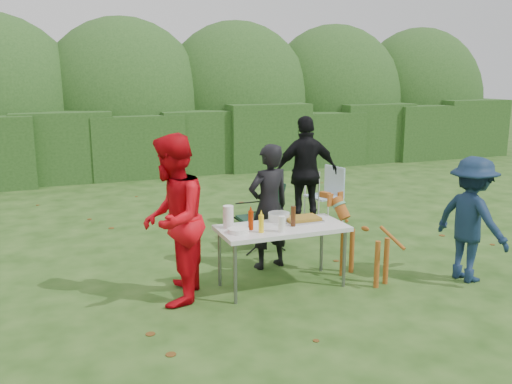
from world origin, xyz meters
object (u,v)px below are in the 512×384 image
object	(u,v)px
beer_bottle	(293,216)
paper_towel_roll	(228,217)
ketchup_bottle	(251,220)
camping_chair	(259,215)
person_black_puffy	(306,173)
mustard_bottle	(261,224)
person_red_jacket	(173,220)
dog	(365,241)
folding_table	(282,231)
person_cook	(269,207)
lawn_chair	(324,194)
child	(471,219)

from	to	relation	value
beer_bottle	paper_towel_roll	distance (m)	0.75
ketchup_bottle	camping_chair	bearing A→B (deg)	64.83
person_black_puffy	mustard_bottle	xyz separation A→B (m)	(-1.73, -2.33, -0.08)
mustard_bottle	person_red_jacket	bearing A→B (deg)	168.28
ketchup_bottle	paper_towel_roll	distance (m)	0.27
dog	folding_table	bearing A→B (deg)	60.33
person_cook	person_black_puffy	distance (m)	2.00
lawn_chair	person_red_jacket	bearing A→B (deg)	25.10
person_red_jacket	camping_chair	bearing A→B (deg)	154.80
person_black_puffy	mustard_bottle	size ratio (longest dim) A/B	9.16
person_cook	lawn_chair	xyz separation A→B (m)	(1.78, 1.78, -0.34)
person_cook	person_red_jacket	world-z (taller)	person_red_jacket
person_red_jacket	person_black_puffy	size ratio (longest dim) A/B	1.02
folding_table	camping_chair	bearing A→B (deg)	78.64
dog	person_black_puffy	bearing A→B (deg)	-29.35
person_cook	camping_chair	size ratio (longest dim) A/B	1.63
person_cook	lawn_chair	bearing A→B (deg)	-145.11
child	paper_towel_roll	world-z (taller)	child
mustard_bottle	ketchup_bottle	xyz separation A→B (m)	(-0.07, 0.14, 0.01)
person_cook	camping_chair	bearing A→B (deg)	-113.05
mustard_bottle	paper_towel_roll	xyz separation A→B (m)	(-0.28, 0.31, 0.03)
dog	lawn_chair	world-z (taller)	dog
dog	person_red_jacket	bearing A→B (deg)	64.31
person_cook	mustard_bottle	world-z (taller)	person_cook
dog	lawn_chair	distance (m)	2.77
camping_chair	paper_towel_roll	xyz separation A→B (m)	(-0.90, -1.29, 0.37)
folding_table	ketchup_bottle	world-z (taller)	ketchup_bottle
folding_table	dog	size ratio (longest dim) A/B	1.45
dog	mustard_bottle	bearing A→B (deg)	68.71
folding_table	person_black_puffy	distance (m)	2.61
child	paper_towel_roll	distance (m)	2.93
folding_table	beer_bottle	xyz separation A→B (m)	(0.12, -0.05, 0.17)
person_black_puffy	ketchup_bottle	world-z (taller)	person_black_puffy
folding_table	lawn_chair	xyz separation A→B (m)	(1.89, 2.45, -0.22)
folding_table	beer_bottle	size ratio (longest dim) A/B	6.25
ketchup_bottle	beer_bottle	xyz separation A→B (m)	(0.51, -0.04, 0.01)
camping_chair	dog	bearing A→B (deg)	113.72
person_black_puffy	beer_bottle	size ratio (longest dim) A/B	7.63
lawn_chair	dog	bearing A→B (deg)	59.65
person_red_jacket	dog	distance (m)	2.35
camping_chair	beer_bottle	size ratio (longest dim) A/B	4.14
ketchup_bottle	dog	bearing A→B (deg)	-6.95
mustard_bottle	lawn_chair	bearing A→B (deg)	49.57
beer_bottle	ketchup_bottle	bearing A→B (deg)	175.05
dog	beer_bottle	world-z (taller)	dog
child	dog	bearing A→B (deg)	59.90
person_black_puffy	child	size ratio (longest dim) A/B	1.20
person_black_puffy	mustard_bottle	bearing A→B (deg)	59.12
person_red_jacket	lawn_chair	size ratio (longest dim) A/B	1.99
person_red_jacket	folding_table	bearing A→B (deg)	110.63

